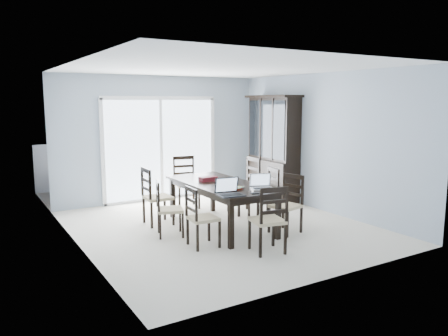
{
  "coord_description": "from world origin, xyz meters",
  "views": [
    {
      "loc": [
        -3.58,
        -6.06,
        2.08
      ],
      "look_at": [
        0.07,
        0.0,
        0.99
      ],
      "focal_mm": 35.0,
      "sensor_mm": 36.0,
      "label": 1
    }
  ],
  "objects_px": {
    "chair_left_near": "(198,211)",
    "china_hutch": "(273,149)",
    "chair_right_near": "(289,197)",
    "chair_right_mid": "(268,189)",
    "dining_table": "(221,187)",
    "chair_left_mid": "(164,202)",
    "game_box": "(208,179)",
    "hot_tub": "(134,168)",
    "chair_left_far": "(152,190)",
    "chair_end_far": "(185,176)",
    "laptop_silver": "(262,186)",
    "cell_phone": "(255,193)",
    "chair_end_near": "(270,213)",
    "chair_right_far": "(248,179)",
    "laptop_dark": "(231,192)"
  },
  "relations": [
    {
      "from": "chair_left_near",
      "to": "china_hutch",
      "type": "bearing_deg",
      "value": 127.67
    },
    {
      "from": "chair_right_near",
      "to": "chair_right_mid",
      "type": "distance_m",
      "value": 0.71
    },
    {
      "from": "dining_table",
      "to": "chair_left_mid",
      "type": "xyz_separation_m",
      "value": [
        -0.98,
        0.04,
        -0.14
      ]
    },
    {
      "from": "game_box",
      "to": "hot_tub",
      "type": "height_order",
      "value": "hot_tub"
    },
    {
      "from": "chair_right_mid",
      "to": "hot_tub",
      "type": "height_order",
      "value": "chair_right_mid"
    },
    {
      "from": "china_hutch",
      "to": "dining_table",
      "type": "bearing_deg",
      "value": -148.29
    },
    {
      "from": "china_hutch",
      "to": "chair_right_mid",
      "type": "xyz_separation_m",
      "value": [
        -1.11,
        -1.32,
        -0.5
      ]
    },
    {
      "from": "chair_left_far",
      "to": "chair_left_near",
      "type": "bearing_deg",
      "value": 6.36
    },
    {
      "from": "chair_right_near",
      "to": "hot_tub",
      "type": "height_order",
      "value": "chair_right_near"
    },
    {
      "from": "chair_right_near",
      "to": "chair_right_mid",
      "type": "xyz_separation_m",
      "value": [
        0.1,
        0.7,
        0.0
      ]
    },
    {
      "from": "chair_end_far",
      "to": "chair_right_mid",
      "type": "bearing_deg",
      "value": 125.49
    },
    {
      "from": "laptop_silver",
      "to": "game_box",
      "type": "relative_size",
      "value": 1.33
    },
    {
      "from": "chair_left_mid",
      "to": "cell_phone",
      "type": "xyz_separation_m",
      "value": [
        0.98,
        -1.02,
        0.22
      ]
    },
    {
      "from": "dining_table",
      "to": "chair_left_mid",
      "type": "height_order",
      "value": "chair_left_mid"
    },
    {
      "from": "chair_end_near",
      "to": "chair_end_far",
      "type": "xyz_separation_m",
      "value": [
        0.21,
        3.07,
        0.03
      ]
    },
    {
      "from": "chair_right_far",
      "to": "hot_tub",
      "type": "xyz_separation_m",
      "value": [
        -1.15,
        3.0,
        -0.11
      ]
    },
    {
      "from": "china_hutch",
      "to": "chair_left_mid",
      "type": "relative_size",
      "value": 2.17
    },
    {
      "from": "chair_right_mid",
      "to": "chair_right_far",
      "type": "relative_size",
      "value": 0.89
    },
    {
      "from": "chair_left_mid",
      "to": "chair_end_far",
      "type": "relative_size",
      "value": 0.87
    },
    {
      "from": "chair_right_mid",
      "to": "cell_phone",
      "type": "distance_m",
      "value": 1.31
    },
    {
      "from": "laptop_dark",
      "to": "laptop_silver",
      "type": "relative_size",
      "value": 0.99
    },
    {
      "from": "chair_end_near",
      "to": "dining_table",
      "type": "bearing_deg",
      "value": 98.4
    },
    {
      "from": "chair_right_far",
      "to": "game_box",
      "type": "height_order",
      "value": "chair_right_far"
    },
    {
      "from": "chair_end_far",
      "to": "laptop_silver",
      "type": "bearing_deg",
      "value": 104.08
    },
    {
      "from": "chair_end_far",
      "to": "laptop_dark",
      "type": "height_order",
      "value": "chair_end_far"
    },
    {
      "from": "chair_end_near",
      "to": "laptop_dark",
      "type": "xyz_separation_m",
      "value": [
        -0.31,
        0.52,
        0.23
      ]
    },
    {
      "from": "chair_left_near",
      "to": "laptop_silver",
      "type": "bearing_deg",
      "value": 88.14
    },
    {
      "from": "chair_left_near",
      "to": "cell_phone",
      "type": "relative_size",
      "value": 8.32
    },
    {
      "from": "chair_left_near",
      "to": "chair_left_far",
      "type": "xyz_separation_m",
      "value": [
        -0.12,
        1.41,
        0.06
      ]
    },
    {
      "from": "chair_left_near",
      "to": "laptop_dark",
      "type": "distance_m",
      "value": 0.55
    },
    {
      "from": "chair_left_near",
      "to": "chair_left_far",
      "type": "height_order",
      "value": "chair_left_far"
    },
    {
      "from": "chair_left_far",
      "to": "chair_left_mid",
      "type": "bearing_deg",
      "value": -4.84
    },
    {
      "from": "dining_table",
      "to": "game_box",
      "type": "distance_m",
      "value": 0.29
    },
    {
      "from": "dining_table",
      "to": "laptop_silver",
      "type": "height_order",
      "value": "laptop_silver"
    },
    {
      "from": "chair_end_far",
      "to": "hot_tub",
      "type": "xyz_separation_m",
      "value": [
        -0.34,
        1.97,
        -0.08
      ]
    },
    {
      "from": "chair_right_mid",
      "to": "chair_end_near",
      "type": "xyz_separation_m",
      "value": [
        -0.98,
        -1.38,
        0.01
      ]
    },
    {
      "from": "laptop_dark",
      "to": "chair_end_far",
      "type": "bearing_deg",
      "value": 85.39
    },
    {
      "from": "chair_right_near",
      "to": "game_box",
      "type": "height_order",
      "value": "chair_right_near"
    },
    {
      "from": "game_box",
      "to": "hot_tub",
      "type": "xyz_separation_m",
      "value": [
        -0.11,
        3.34,
        -0.26
      ]
    },
    {
      "from": "cell_phone",
      "to": "hot_tub",
      "type": "height_order",
      "value": "hot_tub"
    },
    {
      "from": "chair_end_near",
      "to": "chair_end_far",
      "type": "distance_m",
      "value": 3.08
    },
    {
      "from": "chair_left_mid",
      "to": "laptop_silver",
      "type": "height_order",
      "value": "chair_left_mid"
    },
    {
      "from": "chair_right_far",
      "to": "chair_left_mid",
      "type": "bearing_deg",
      "value": 109.57
    },
    {
      "from": "chair_right_mid",
      "to": "chair_left_near",
      "type": "bearing_deg",
      "value": 120.43
    },
    {
      "from": "dining_table",
      "to": "chair_left_near",
      "type": "xyz_separation_m",
      "value": [
        -0.79,
        -0.7,
        -0.13
      ]
    },
    {
      "from": "dining_table",
      "to": "chair_right_far",
      "type": "height_order",
      "value": "chair_right_far"
    },
    {
      "from": "hot_tub",
      "to": "laptop_silver",
      "type": "bearing_deg",
      "value": -83.72
    },
    {
      "from": "chair_left_mid",
      "to": "chair_right_far",
      "type": "height_order",
      "value": "chair_right_far"
    },
    {
      "from": "chair_right_far",
      "to": "laptop_dark",
      "type": "xyz_separation_m",
      "value": [
        -1.32,
        -1.52,
        0.18
      ]
    },
    {
      "from": "chair_left_mid",
      "to": "chair_end_far",
      "type": "xyz_separation_m",
      "value": [
        1.12,
        1.58,
        0.08
      ]
    }
  ]
}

